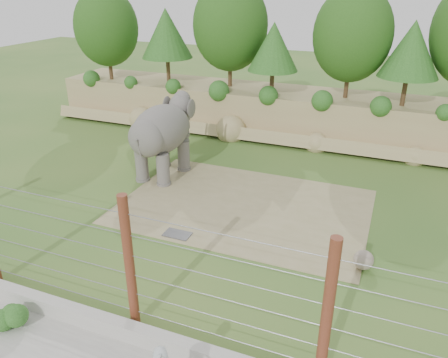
% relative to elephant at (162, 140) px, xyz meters
% --- Properties ---
extents(ground, '(90.00, 90.00, 0.00)m').
position_rel_elephant_xyz_m(ground, '(4.13, -4.57, -1.78)').
color(ground, '#366827').
rests_on(ground, ground).
extents(back_embankment, '(30.00, 5.52, 8.77)m').
position_rel_elephant_xyz_m(back_embankment, '(4.72, 8.11, 2.19)').
color(back_embankment, tan).
rests_on(back_embankment, ground).
extents(dirt_patch, '(10.00, 7.00, 0.02)m').
position_rel_elephant_xyz_m(dirt_patch, '(4.63, -1.57, -1.77)').
color(dirt_patch, '#908557').
rests_on(dirt_patch, ground).
extents(drain_grate, '(1.00, 0.60, 0.03)m').
position_rel_elephant_xyz_m(drain_grate, '(3.07, -4.57, -1.74)').
color(drain_grate, '#262628').
rests_on(drain_grate, dirt_patch).
extents(elephant, '(2.10, 4.48, 3.55)m').
position_rel_elephant_xyz_m(elephant, '(0.00, 0.00, 0.00)').
color(elephant, '#68645D').
rests_on(elephant, ground).
extents(stone_ball, '(0.65, 0.65, 0.65)m').
position_rel_elephant_xyz_m(stone_ball, '(9.63, -4.15, -1.43)').
color(stone_ball, gray).
rests_on(stone_ball, dirt_patch).
extents(retaining_wall, '(26.00, 0.35, 0.50)m').
position_rel_elephant_xyz_m(retaining_wall, '(4.13, -9.57, -1.53)').
color(retaining_wall, '#A5A19A').
rests_on(retaining_wall, ground).
extents(barrier_fence, '(20.26, 0.26, 4.00)m').
position_rel_elephant_xyz_m(barrier_fence, '(4.13, -9.07, 0.22)').
color(barrier_fence, '#5E2A16').
rests_on(barrier_fence, ground).
extents(walkway_shrub, '(0.63, 0.63, 0.63)m').
position_rel_elephant_xyz_m(walkway_shrub, '(1.03, -10.37, -1.45)').
color(walkway_shrub, '#224F19').
rests_on(walkway_shrub, walkway).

